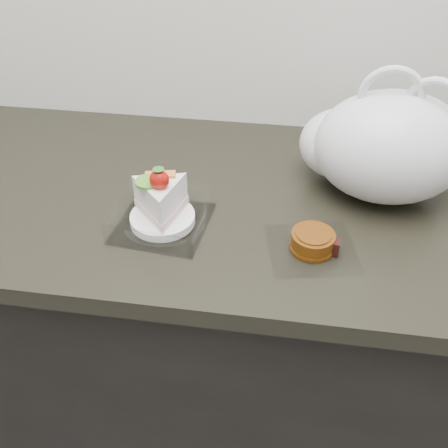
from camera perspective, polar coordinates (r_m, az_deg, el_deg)
The scene contains 4 objects.
counter at distance 1.34m, azimuth 0.26°, elevation -12.26°, with size 2.04×0.64×0.90m.
cake_tray at distance 0.93m, azimuth -7.13°, elevation 1.70°, with size 0.18×0.18×0.13m.
mooncake_wrap at distance 0.90m, azimuth 10.16°, elevation -2.11°, with size 0.18×0.17×0.04m.
plastic_bag at distance 1.02m, azimuth 17.43°, elevation 8.51°, with size 0.36×0.29×0.27m.
Camera 1 is at (0.11, 0.86, 1.50)m, focal length 40.00 mm.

